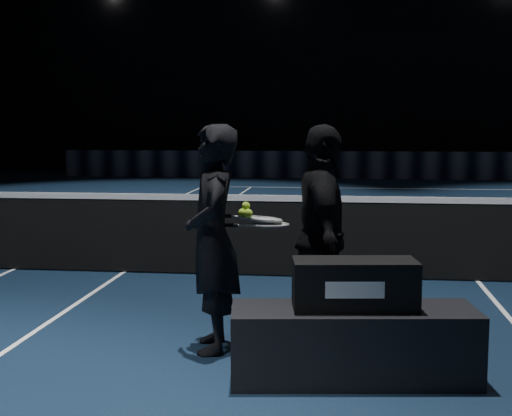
% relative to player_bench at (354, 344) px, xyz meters
% --- Properties ---
extents(floor, '(36.00, 36.00, 0.00)m').
position_rel_player_bench_xyz_m(floor, '(1.44, 3.30, -0.25)').
color(floor, black).
rests_on(floor, ground).
extents(wall_back, '(30.00, 0.00, 30.00)m').
position_rel_player_bench_xyz_m(wall_back, '(1.44, 21.30, 4.75)').
color(wall_back, black).
rests_on(wall_back, ground).
extents(court_lines, '(10.98, 23.78, 0.01)m').
position_rel_player_bench_xyz_m(court_lines, '(1.44, 3.30, -0.25)').
color(court_lines, white).
rests_on(court_lines, floor).
extents(net_mesh, '(12.80, 0.02, 0.86)m').
position_rel_player_bench_xyz_m(net_mesh, '(1.44, 3.30, 0.20)').
color(net_mesh, black).
rests_on(net_mesh, floor).
extents(net_tape, '(12.80, 0.03, 0.07)m').
position_rel_player_bench_xyz_m(net_tape, '(1.44, 3.30, 0.66)').
color(net_tape, white).
rests_on(net_tape, net_mesh).
extents(sponsor_backdrop, '(22.00, 0.15, 0.90)m').
position_rel_player_bench_xyz_m(sponsor_backdrop, '(1.44, 18.80, 0.20)').
color(sponsor_backdrop, black).
rests_on(sponsor_backdrop, floor).
extents(player_bench, '(1.73, 0.76, 0.50)m').
position_rel_player_bench_xyz_m(player_bench, '(0.00, 0.00, 0.00)').
color(player_bench, black).
rests_on(player_bench, floor).
extents(racket_bag, '(0.88, 0.46, 0.34)m').
position_rel_player_bench_xyz_m(racket_bag, '(0.00, 0.00, 0.42)').
color(racket_bag, black).
rests_on(racket_bag, player_bench).
extents(bag_signature, '(0.39, 0.05, 0.11)m').
position_rel_player_bench_xyz_m(bag_signature, '(0.00, -0.18, 0.42)').
color(bag_signature, white).
rests_on(bag_signature, racket_bag).
extents(player_a, '(0.54, 0.71, 1.76)m').
position_rel_player_bench_xyz_m(player_a, '(-1.08, 0.53, 0.63)').
color(player_a, black).
rests_on(player_a, floor).
extents(player_b, '(0.59, 1.09, 1.76)m').
position_rel_player_bench_xyz_m(player_b, '(-0.24, 0.69, 0.63)').
color(player_b, black).
rests_on(player_b, floor).
extents(racket_lower, '(0.71, 0.34, 0.03)m').
position_rel_player_bench_xyz_m(racket_lower, '(-0.64, 0.61, 0.73)').
color(racket_lower, black).
rests_on(racket_lower, player_a).
extents(racket_upper, '(0.71, 0.38, 0.10)m').
position_rel_player_bench_xyz_m(racket_upper, '(-0.69, 0.65, 0.77)').
color(racket_upper, black).
rests_on(racket_upper, player_b).
extents(tennis_balls, '(0.12, 0.10, 0.12)m').
position_rel_player_bench_xyz_m(tennis_balls, '(-0.83, 0.58, 0.84)').
color(tennis_balls, '#9BC229').
rests_on(tennis_balls, racket_upper).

